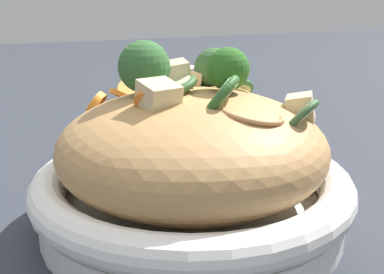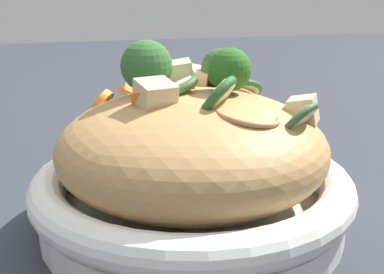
# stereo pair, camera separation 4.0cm
# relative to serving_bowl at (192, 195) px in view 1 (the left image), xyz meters

# --- Properties ---
(ground_plane) EXTENTS (3.00, 3.00, 0.00)m
(ground_plane) POSITION_rel_serving_bowl_xyz_m (0.00, 0.00, -0.03)
(ground_plane) COLOR #2D3139
(serving_bowl) EXTENTS (0.26, 0.26, 0.05)m
(serving_bowl) POSITION_rel_serving_bowl_xyz_m (0.00, 0.00, 0.00)
(serving_bowl) COLOR white
(serving_bowl) RESTS_ON ground_plane
(noodle_heap) EXTENTS (0.22, 0.22, 0.09)m
(noodle_heap) POSITION_rel_serving_bowl_xyz_m (0.00, -0.00, 0.04)
(noodle_heap) COLOR tan
(noodle_heap) RESTS_ON serving_bowl
(broccoli_florets) EXTENTS (0.12, 0.09, 0.06)m
(broccoli_florets) POSITION_rel_serving_bowl_xyz_m (0.01, 0.03, 0.10)
(broccoli_florets) COLOR #99B779
(broccoli_florets) RESTS_ON serving_bowl
(carrot_coins) EXTENTS (0.10, 0.12, 0.04)m
(carrot_coins) POSITION_rel_serving_bowl_xyz_m (-0.03, 0.05, 0.08)
(carrot_coins) COLOR orange
(carrot_coins) RESTS_ON serving_bowl
(zucchini_slices) EXTENTS (0.13, 0.15, 0.05)m
(zucchini_slices) POSITION_rel_serving_bowl_xyz_m (0.03, -0.00, 0.08)
(zucchini_slices) COLOR beige
(zucchini_slices) RESTS_ON serving_bowl
(chicken_chunks) EXTENTS (0.15, 0.13, 0.05)m
(chicken_chunks) POSITION_rel_serving_bowl_xyz_m (0.01, 0.03, 0.09)
(chicken_chunks) COLOR beige
(chicken_chunks) RESTS_ON serving_bowl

